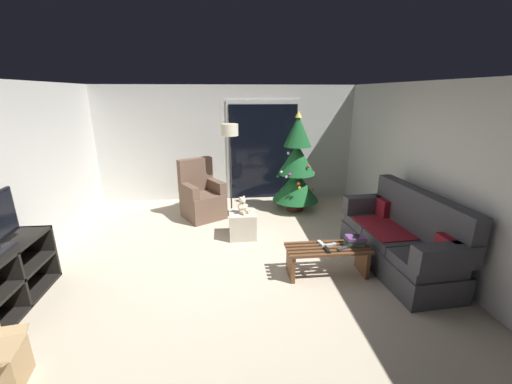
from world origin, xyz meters
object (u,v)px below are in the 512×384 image
at_px(couch, 401,240).
at_px(remote_silver, 331,245).
at_px(coffee_table, 327,256).
at_px(christmas_tree, 296,168).
at_px(teddy_bear_cream, 243,206).
at_px(floor_lamp, 230,139).
at_px(media_shelf, 0,286).
at_px(book_stack, 355,241).
at_px(remote_black, 327,250).
at_px(armchair, 202,197).
at_px(cell_phone, 356,236).
at_px(remote_white, 321,243).
at_px(remote_graphite, 342,248).
at_px(ottoman, 243,225).

relative_size(couch, remote_silver, 12.73).
relative_size(coffee_table, christmas_tree, 0.55).
bearing_deg(teddy_bear_cream, christmas_tree, 45.85).
bearing_deg(floor_lamp, teddy_bear_cream, -81.71).
bearing_deg(media_shelf, book_stack, 5.99).
xyz_separation_m(remote_black, teddy_bear_cream, (-1.00, 1.36, 0.14)).
bearing_deg(armchair, remote_silver, -50.55).
height_order(book_stack, media_shelf, media_shelf).
relative_size(remote_black, christmas_tree, 0.08).
xyz_separation_m(cell_phone, floor_lamp, (-1.58, 2.36, 0.98)).
height_order(remote_silver, book_stack, book_stack).
height_order(coffee_table, remote_white, remote_white).
distance_m(remote_silver, remote_black, 0.17).
distance_m(remote_black, remote_graphite, 0.21).
height_order(remote_black, floor_lamp, floor_lamp).
xyz_separation_m(cell_phone, armchair, (-2.16, 2.24, -0.13)).
height_order(couch, remote_black, couch).
bearing_deg(ottoman, remote_graphite, -48.06).
distance_m(media_shelf, teddy_bear_cream, 3.21).
bearing_deg(armchair, remote_white, -51.62).
height_order(coffee_table, remote_silver, remote_silver).
bearing_deg(armchair, book_stack, -46.08).
bearing_deg(armchair, teddy_bear_cream, -53.47).
xyz_separation_m(remote_black, media_shelf, (-3.73, -0.31, -0.07)).
relative_size(christmas_tree, ottoman, 4.55).
bearing_deg(coffee_table, remote_black, -116.18).
distance_m(couch, remote_white, 1.14).
xyz_separation_m(coffee_table, teddy_bear_cream, (-1.04, 1.27, 0.29)).
relative_size(floor_lamp, teddy_bear_cream, 6.25).
bearing_deg(couch, remote_graphite, -168.30).
height_order(remote_silver, media_shelf, media_shelf).
distance_m(coffee_table, remote_black, 0.18).
distance_m(remote_white, ottoman, 1.55).
bearing_deg(media_shelf, couch, 6.12).
relative_size(remote_white, floor_lamp, 0.09).
height_order(ottoman, teddy_bear_cream, teddy_bear_cream).
bearing_deg(book_stack, christmas_tree, 96.05).
bearing_deg(floor_lamp, remote_white, -63.43).
height_order(remote_white, floor_lamp, floor_lamp).
distance_m(couch, ottoman, 2.43).
bearing_deg(christmas_tree, teddy_bear_cream, -134.15).
distance_m(couch, teddy_bear_cream, 2.42).
distance_m(coffee_table, christmas_tree, 2.54).
relative_size(remote_black, armchair, 0.14).
height_order(remote_black, cell_phone, cell_phone).
relative_size(coffee_table, remote_graphite, 7.05).
bearing_deg(remote_silver, armchair, 22.98).
relative_size(christmas_tree, armchair, 1.77).
distance_m(coffee_table, remote_silver, 0.16).
bearing_deg(remote_white, cell_phone, 159.87).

